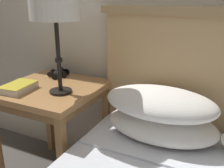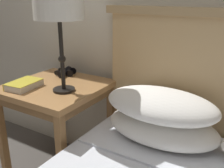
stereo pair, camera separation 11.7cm
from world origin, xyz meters
name	(u,v)px [view 2 (the right image)]	position (x,y,z in m)	size (l,w,h in m)	color
nightstand	(57,98)	(-0.51, 0.75, 0.58)	(0.58, 0.58, 0.68)	#AD7A47
table_lamp	(58,3)	(-0.40, 0.70, 1.17)	(0.27, 0.27, 0.61)	black
book_on_nightstand	(24,85)	(-0.64, 0.61, 0.70)	(0.16, 0.21, 0.04)	silver
binoculars_pair	(65,72)	(-0.60, 0.95, 0.70)	(0.15, 0.16, 0.05)	black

